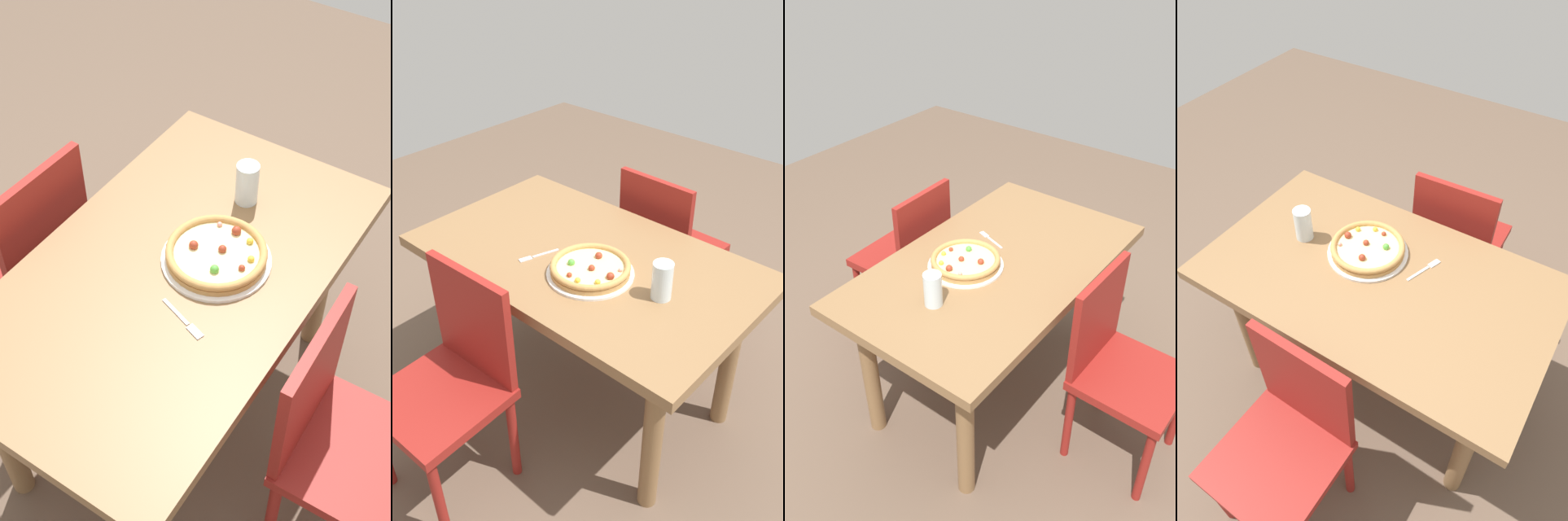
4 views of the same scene
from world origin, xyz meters
The scene contains 8 objects.
ground_plane centered at (0.00, 0.00, 0.00)m, with size 6.00×6.00×0.00m, color brown.
dining_table centered at (0.00, 0.00, 0.63)m, with size 1.34×0.79×0.73m.
chair_near centered at (0.02, -0.61, 0.48)m, with size 0.41×0.41×0.87m.
chair_far centered at (0.08, 0.61, 0.48)m, with size 0.41×0.41×0.87m.
plate centered at (-0.10, 0.08, 0.74)m, with size 0.32×0.32×0.01m, color white.
pizza centered at (-0.10, 0.08, 0.76)m, with size 0.30×0.30×0.05m.
fork centered at (0.14, 0.13, 0.73)m, with size 0.07×0.16×0.00m.
drinking_glass centered at (-0.37, 0.02, 0.80)m, with size 0.07×0.07×0.14m, color silver.
Camera 1 is at (1.08, 0.78, 2.22)m, focal length 47.94 mm.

